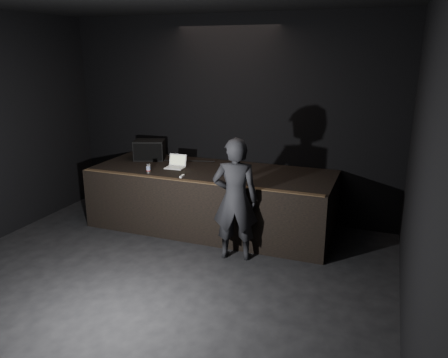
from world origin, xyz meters
The scene contains 11 objects.
ground centered at (0.00, 0.00, 0.00)m, with size 7.00×7.00×0.00m, color black.
room_walls centered at (0.00, 0.00, 2.02)m, with size 6.10×7.10×3.52m.
stage_riser centered at (0.00, 2.73, 0.50)m, with size 4.00×1.50×1.00m, color black.
riser_lip centered at (0.00, 2.02, 1.01)m, with size 3.92×0.10×0.01m, color brown.
stage_monitor centered at (-1.33, 3.02, 1.18)m, with size 0.62×0.54×0.35m.
cable centered at (-0.60, 3.15, 1.01)m, with size 0.02×0.02×0.92m, color black.
laptop centered at (-0.63, 2.69, 1.05)m, with size 0.32×0.29×0.21m.
beer_can centered at (-0.88, 2.21, 1.08)m, with size 0.06×0.06×0.15m.
plastic_cup centered at (0.25, 3.01, 1.04)m, with size 0.07×0.07×0.09m, color white.
wii_remote centered at (-0.27, 2.19, 1.01)m, with size 0.03×0.14×0.03m, color white.
person centered at (0.75, 1.78, 0.89)m, with size 0.65×0.42×1.77m, color black.
Camera 1 is at (2.67, -3.69, 2.88)m, focal length 35.00 mm.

